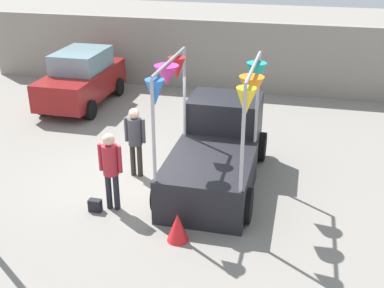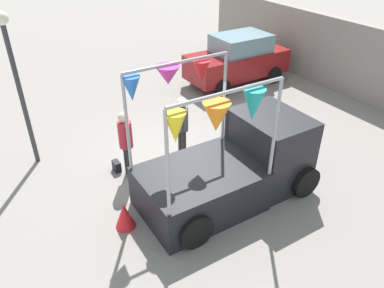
{
  "view_description": "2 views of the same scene",
  "coord_description": "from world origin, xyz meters",
  "px_view_note": "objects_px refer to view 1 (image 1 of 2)",
  "views": [
    {
      "loc": [
        3.45,
        -9.84,
        5.73
      ],
      "look_at": [
        1.14,
        -0.17,
        1.21
      ],
      "focal_mm": 45.0,
      "sensor_mm": 36.0,
      "label": 1
    },
    {
      "loc": [
        7.14,
        -4.06,
        5.74
      ],
      "look_at": [
        1.03,
        -0.3,
        1.33
      ],
      "focal_mm": 35.0,
      "sensor_mm": 36.0,
      "label": 2
    }
  ],
  "objects_px": {
    "parked_car": "(82,78)",
    "person_vendor": "(135,136)",
    "person_customer": "(111,164)",
    "folded_kite_bundle_crimson": "(178,227)",
    "handbag": "(95,205)",
    "vendor_truck": "(218,147)"
  },
  "relations": [
    {
      "from": "person_customer",
      "to": "person_vendor",
      "type": "height_order",
      "value": "person_customer"
    },
    {
      "from": "person_vendor",
      "to": "vendor_truck",
      "type": "bearing_deg",
      "value": 8.74
    },
    {
      "from": "vendor_truck",
      "to": "parked_car",
      "type": "relative_size",
      "value": 1.01
    },
    {
      "from": "vendor_truck",
      "to": "person_customer",
      "type": "bearing_deg",
      "value": -136.16
    },
    {
      "from": "parked_car",
      "to": "person_vendor",
      "type": "xyz_separation_m",
      "value": [
        3.59,
        -4.61,
        0.14
      ]
    },
    {
      "from": "person_customer",
      "to": "folded_kite_bundle_crimson",
      "type": "distance_m",
      "value": 2.04
    },
    {
      "from": "parked_car",
      "to": "person_customer",
      "type": "relative_size",
      "value": 2.22
    },
    {
      "from": "person_customer",
      "to": "person_vendor",
      "type": "xyz_separation_m",
      "value": [
        -0.01,
        1.59,
        -0.01
      ]
    },
    {
      "from": "parked_car",
      "to": "person_vendor",
      "type": "relative_size",
      "value": 2.24
    },
    {
      "from": "parked_car",
      "to": "folded_kite_bundle_crimson",
      "type": "relative_size",
      "value": 6.67
    },
    {
      "from": "vendor_truck",
      "to": "person_customer",
      "type": "height_order",
      "value": "vendor_truck"
    },
    {
      "from": "vendor_truck",
      "to": "folded_kite_bundle_crimson",
      "type": "height_order",
      "value": "vendor_truck"
    },
    {
      "from": "parked_car",
      "to": "folded_kite_bundle_crimson",
      "type": "xyz_separation_m",
      "value": [
        5.3,
        -7.02,
        -0.64
      ]
    },
    {
      "from": "vendor_truck",
      "to": "person_customer",
      "type": "xyz_separation_m",
      "value": [
        -1.98,
        -1.9,
        0.23
      ]
    },
    {
      "from": "handbag",
      "to": "folded_kite_bundle_crimson",
      "type": "height_order",
      "value": "folded_kite_bundle_crimson"
    },
    {
      "from": "person_vendor",
      "to": "handbag",
      "type": "xyz_separation_m",
      "value": [
        -0.34,
        -1.79,
        -0.95
      ]
    },
    {
      "from": "person_customer",
      "to": "person_vendor",
      "type": "bearing_deg",
      "value": 90.48
    },
    {
      "from": "parked_car",
      "to": "handbag",
      "type": "height_order",
      "value": "parked_car"
    },
    {
      "from": "handbag",
      "to": "vendor_truck",
      "type": "bearing_deg",
      "value": 42.05
    },
    {
      "from": "folded_kite_bundle_crimson",
      "to": "handbag",
      "type": "bearing_deg",
      "value": 163.16
    },
    {
      "from": "handbag",
      "to": "folded_kite_bundle_crimson",
      "type": "relative_size",
      "value": 0.47
    },
    {
      "from": "parked_car",
      "to": "handbag",
      "type": "relative_size",
      "value": 14.29
    }
  ]
}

